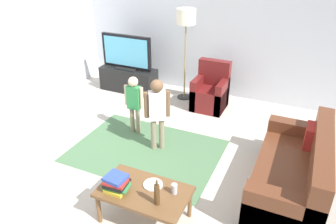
{
  "coord_description": "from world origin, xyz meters",
  "views": [
    {
      "loc": [
        1.72,
        -3.17,
        2.83
      ],
      "look_at": [
        0.0,
        0.6,
        0.65
      ],
      "focal_mm": 34.4,
      "sensor_mm": 36.0,
      "label": 1
    }
  ],
  "objects_px": {
    "tv_stand": "(129,80)",
    "child_near_tv": "(134,100)",
    "tv": "(126,53)",
    "couch": "(296,175)",
    "coffee_table": "(144,194)",
    "tv_remote": "(125,177)",
    "armchair": "(211,93)",
    "book_stack": "(116,184)",
    "floor_lamp": "(186,22)",
    "child_center": "(157,109)",
    "soda_can": "(174,189)",
    "bottle": "(157,194)",
    "plate": "(153,185)"
  },
  "relations": [
    {
      "from": "couch",
      "to": "child_center",
      "type": "height_order",
      "value": "child_center"
    },
    {
      "from": "book_stack",
      "to": "bottle",
      "type": "height_order",
      "value": "bottle"
    },
    {
      "from": "bottle",
      "to": "tv_remote",
      "type": "bearing_deg",
      "value": 157.07
    },
    {
      "from": "bottle",
      "to": "plate",
      "type": "height_order",
      "value": "bottle"
    },
    {
      "from": "floor_lamp",
      "to": "soda_can",
      "type": "height_order",
      "value": "floor_lamp"
    },
    {
      "from": "tv_stand",
      "to": "child_center",
      "type": "distance_m",
      "value": 2.36
    },
    {
      "from": "bottle",
      "to": "plate",
      "type": "xyz_separation_m",
      "value": [
        -0.17,
        0.24,
        -0.12
      ]
    },
    {
      "from": "bottle",
      "to": "couch",
      "type": "bearing_deg",
      "value": 44.87
    },
    {
      "from": "floor_lamp",
      "to": "book_stack",
      "type": "height_order",
      "value": "floor_lamp"
    },
    {
      "from": "armchair",
      "to": "plate",
      "type": "relative_size",
      "value": 4.09
    },
    {
      "from": "armchair",
      "to": "coffee_table",
      "type": "relative_size",
      "value": 0.9
    },
    {
      "from": "coffee_table",
      "to": "floor_lamp",
      "type": "bearing_deg",
      "value": 104.34
    },
    {
      "from": "plate",
      "to": "book_stack",
      "type": "bearing_deg",
      "value": -143.67
    },
    {
      "from": "coffee_table",
      "to": "book_stack",
      "type": "xyz_separation_m",
      "value": [
        -0.28,
        -0.12,
        0.14
      ]
    },
    {
      "from": "child_near_tv",
      "to": "book_stack",
      "type": "relative_size",
      "value": 3.35
    },
    {
      "from": "child_center",
      "to": "plate",
      "type": "bearing_deg",
      "value": -65.86
    },
    {
      "from": "tv_remote",
      "to": "tv_stand",
      "type": "bearing_deg",
      "value": 142.94
    },
    {
      "from": "coffee_table",
      "to": "couch",
      "type": "bearing_deg",
      "value": 37.59
    },
    {
      "from": "armchair",
      "to": "soda_can",
      "type": "bearing_deg",
      "value": -79.78
    },
    {
      "from": "armchair",
      "to": "floor_lamp",
      "type": "height_order",
      "value": "floor_lamp"
    },
    {
      "from": "coffee_table",
      "to": "child_near_tv",
      "type": "bearing_deg",
      "value": 122.87
    },
    {
      "from": "tv",
      "to": "floor_lamp",
      "type": "xyz_separation_m",
      "value": [
        1.22,
        0.17,
        0.7
      ]
    },
    {
      "from": "couch",
      "to": "armchair",
      "type": "bearing_deg",
      "value": 132.09
    },
    {
      "from": "child_near_tv",
      "to": "armchair",
      "type": "bearing_deg",
      "value": 58.98
    },
    {
      "from": "armchair",
      "to": "plate",
      "type": "distance_m",
      "value": 2.95
    },
    {
      "from": "plate",
      "to": "soda_can",
      "type": "bearing_deg",
      "value": -4.24
    },
    {
      "from": "tv_remote",
      "to": "armchair",
      "type": "bearing_deg",
      "value": 110.96
    },
    {
      "from": "soda_can",
      "to": "couch",
      "type": "bearing_deg",
      "value": 41.78
    },
    {
      "from": "coffee_table",
      "to": "tv_remote",
      "type": "height_order",
      "value": "tv_remote"
    },
    {
      "from": "armchair",
      "to": "tv_remote",
      "type": "height_order",
      "value": "armchair"
    },
    {
      "from": "tv_stand",
      "to": "child_near_tv",
      "type": "xyz_separation_m",
      "value": [
        0.99,
        -1.45,
        0.35
      ]
    },
    {
      "from": "armchair",
      "to": "tv_remote",
      "type": "distance_m",
      "value": 2.96
    },
    {
      "from": "armchair",
      "to": "tv",
      "type": "bearing_deg",
      "value": 179.42
    },
    {
      "from": "tv",
      "to": "child_near_tv",
      "type": "relative_size",
      "value": 1.11
    },
    {
      "from": "couch",
      "to": "coffee_table",
      "type": "bearing_deg",
      "value": -142.41
    },
    {
      "from": "tv",
      "to": "coffee_table",
      "type": "distance_m",
      "value": 3.73
    },
    {
      "from": "floor_lamp",
      "to": "coffee_table",
      "type": "distance_m",
      "value": 3.55
    },
    {
      "from": "armchair",
      "to": "book_stack",
      "type": "xyz_separation_m",
      "value": [
        -0.06,
        -3.18,
        0.21
      ]
    },
    {
      "from": "tv_stand",
      "to": "child_near_tv",
      "type": "distance_m",
      "value": 1.79
    },
    {
      "from": "book_stack",
      "to": "armchair",
      "type": "bearing_deg",
      "value": 88.84
    },
    {
      "from": "child_near_tv",
      "to": "soda_can",
      "type": "distance_m",
      "value": 2.08
    },
    {
      "from": "child_near_tv",
      "to": "bottle",
      "type": "distance_m",
      "value": 2.18
    },
    {
      "from": "armchair",
      "to": "child_center",
      "type": "height_order",
      "value": "child_center"
    },
    {
      "from": "book_stack",
      "to": "coffee_table",
      "type": "bearing_deg",
      "value": 23.57
    },
    {
      "from": "tv",
      "to": "tv_remote",
      "type": "distance_m",
      "value": 3.48
    },
    {
      "from": "tv_stand",
      "to": "soda_can",
      "type": "distance_m",
      "value": 3.83
    },
    {
      "from": "tv_stand",
      "to": "armchair",
      "type": "height_order",
      "value": "armchair"
    },
    {
      "from": "floor_lamp",
      "to": "child_center",
      "type": "xyz_separation_m",
      "value": [
        0.32,
        -1.89,
        -0.86
      ]
    },
    {
      "from": "tv",
      "to": "couch",
      "type": "height_order",
      "value": "tv"
    },
    {
      "from": "soda_can",
      "to": "floor_lamp",
      "type": "bearing_deg",
      "value": 110.07
    }
  ]
}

